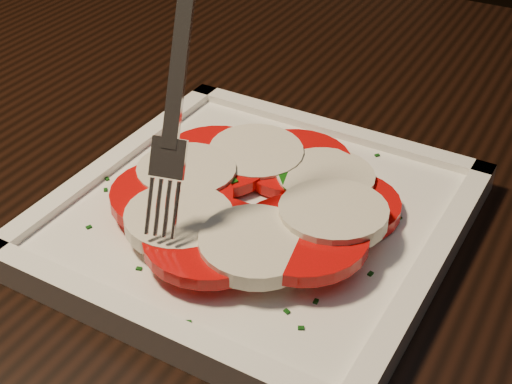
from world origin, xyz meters
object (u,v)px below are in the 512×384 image
table (229,235)px  plate (256,219)px  chair (299,47)px  fork (185,64)px

table → plate: 0.16m
chair → fork: (0.18, -0.77, 0.34)m
plate → chair: bearing=106.1°
table → plate: bearing=-56.8°
fork → chair: bearing=97.4°
chair → fork: size_ratio=5.60×
table → fork: fork is taller
chair → plate: 0.81m
fork → plate: bearing=18.4°
table → chair: size_ratio=1.39×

